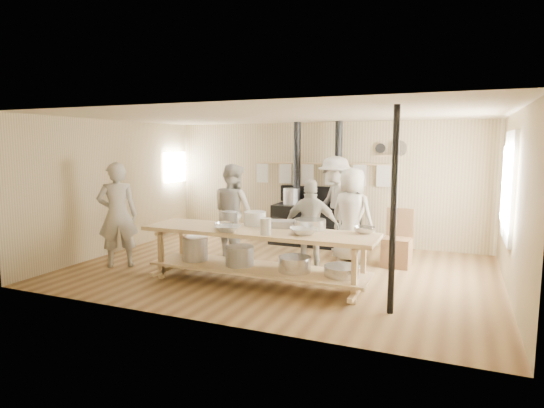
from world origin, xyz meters
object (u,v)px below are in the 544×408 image
object	(u,v)px
cook_right	(311,227)
roasting_pan	(279,224)
cook_left	(233,212)
cook_far_left	(118,215)
prep_table	(257,251)
chair	(397,249)
stove	(316,221)
cook_by_window	(335,203)
cook_center	(352,215)

from	to	relation	value
cook_right	roasting_pan	bearing A→B (deg)	42.73
cook_left	cook_right	xyz separation A→B (m)	(1.66, -0.45, -0.10)
cook_left	cook_far_left	bearing A→B (deg)	66.29
cook_far_left	cook_right	size ratio (longest dim) A/B	1.17
prep_table	chair	world-z (taller)	chair
stove	prep_table	xyz separation A→B (m)	(-0.00, -3.02, -0.00)
cook_by_window	cook_center	bearing A→B (deg)	-14.62
stove	cook_center	bearing A→B (deg)	-47.77
cook_left	cook_by_window	world-z (taller)	cook_by_window
cook_left	chair	distance (m)	3.02
prep_table	cook_right	distance (m)	1.06
cook_left	cook_center	world-z (taller)	cook_left
prep_table	roasting_pan	bearing A→B (deg)	55.65
cook_by_window	roasting_pan	xyz separation A→B (m)	(-0.26, -2.40, -0.05)
cook_far_left	roasting_pan	world-z (taller)	cook_far_left
prep_table	chair	size ratio (longest dim) A/B	3.58
stove	roasting_pan	size ratio (longest dim) A/B	5.68
cook_far_left	cook_right	distance (m)	3.35
stove	cook_right	bearing A→B (deg)	-74.84
prep_table	stove	bearing A→B (deg)	89.96
cook_center	cook_left	bearing A→B (deg)	33.69
cook_far_left	stove	bearing A→B (deg)	-169.99
chair	roasting_pan	size ratio (longest dim) A/B	2.20
cook_left	cook_right	world-z (taller)	cook_left
roasting_pan	cook_by_window	bearing A→B (deg)	83.76
cook_by_window	roasting_pan	distance (m)	2.42
stove	cook_by_window	distance (m)	0.71
cook_right	chair	size ratio (longest dim) A/B	1.56
roasting_pan	cook_center	bearing A→B (deg)	63.28
stove	cook_by_window	world-z (taller)	stove
stove	cook_by_window	bearing A→B (deg)	-30.52
stove	chair	world-z (taller)	stove
stove	cook_left	bearing A→B (deg)	-121.59
cook_right	cook_by_window	bearing A→B (deg)	-98.07
prep_table	cook_by_window	xyz separation A→B (m)	(0.49, 2.73, 0.43)
cook_far_left	cook_left	bearing A→B (deg)	-179.73
cook_far_left	cook_by_window	world-z (taller)	cook_by_window
cook_far_left	cook_center	distance (m)	4.13
cook_far_left	cook_center	size ratio (longest dim) A/B	1.07
cook_left	cook_by_window	size ratio (longest dim) A/B	0.94
prep_table	cook_right	size ratio (longest dim) A/B	2.30
cook_center	cook_by_window	distance (m)	0.99
cook_right	cook_left	bearing A→B (deg)	-26.47
prep_table	roasting_pan	world-z (taller)	roasting_pan
stove	cook_center	distance (m)	1.55
cook_far_left	cook_right	xyz separation A→B (m)	(3.24, 0.83, -0.13)
stove	prep_table	world-z (taller)	stove
cook_center	cook_right	world-z (taller)	cook_center
cook_center	cook_right	size ratio (longest dim) A/B	1.10
cook_far_left	chair	bearing A→B (deg)	164.41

